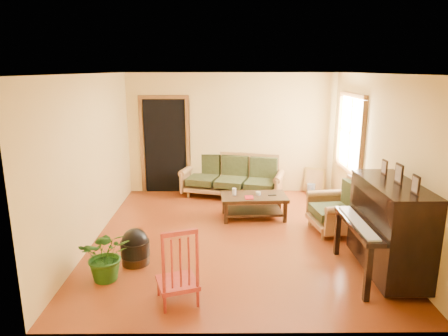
{
  "coord_description": "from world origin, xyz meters",
  "views": [
    {
      "loc": [
        -0.22,
        -6.11,
        2.66
      ],
      "look_at": [
        -0.18,
        0.2,
        1.1
      ],
      "focal_mm": 32.0,
      "sensor_mm": 36.0,
      "label": 1
    }
  ],
  "objects_px": {
    "sofa": "(231,177)",
    "red_chair": "(177,264)",
    "armchair": "(335,206)",
    "ceramic_crock": "(311,189)",
    "potted_plant": "(107,255)",
    "coffee_table": "(254,207)",
    "footstool": "(135,251)",
    "piano": "(389,230)"
  },
  "relations": [
    {
      "from": "sofa",
      "to": "red_chair",
      "type": "height_order",
      "value": "red_chair"
    },
    {
      "from": "armchair",
      "to": "red_chair",
      "type": "bearing_deg",
      "value": -146.8
    },
    {
      "from": "ceramic_crock",
      "to": "potted_plant",
      "type": "relative_size",
      "value": 0.32
    },
    {
      "from": "coffee_table",
      "to": "ceramic_crock",
      "type": "distance_m",
      "value": 1.99
    },
    {
      "from": "red_chair",
      "to": "coffee_table",
      "type": "bearing_deg",
      "value": 48.95
    },
    {
      "from": "sofa",
      "to": "red_chair",
      "type": "xyz_separation_m",
      "value": [
        -0.73,
        -3.96,
        0.03
      ]
    },
    {
      "from": "footstool",
      "to": "sofa",
      "type": "bearing_deg",
      "value": 64.75
    },
    {
      "from": "armchair",
      "to": "ceramic_crock",
      "type": "relative_size",
      "value": 4.04
    },
    {
      "from": "armchair",
      "to": "ceramic_crock",
      "type": "height_order",
      "value": "armchair"
    },
    {
      "from": "coffee_table",
      "to": "armchair",
      "type": "xyz_separation_m",
      "value": [
        1.3,
        -0.65,
        0.23
      ]
    },
    {
      "from": "coffee_table",
      "to": "footstool",
      "type": "bearing_deg",
      "value": -135.47
    },
    {
      "from": "coffee_table",
      "to": "piano",
      "type": "bearing_deg",
      "value": -53.19
    },
    {
      "from": "piano",
      "to": "sofa",
      "type": "bearing_deg",
      "value": 120.07
    },
    {
      "from": "coffee_table",
      "to": "red_chair",
      "type": "distance_m",
      "value": 2.95
    },
    {
      "from": "sofa",
      "to": "potted_plant",
      "type": "height_order",
      "value": "sofa"
    },
    {
      "from": "coffee_table",
      "to": "piano",
      "type": "relative_size",
      "value": 0.82
    },
    {
      "from": "potted_plant",
      "to": "sofa",
      "type": "bearing_deg",
      "value": 63.96
    },
    {
      "from": "footstool",
      "to": "potted_plant",
      "type": "distance_m",
      "value": 0.54
    },
    {
      "from": "piano",
      "to": "potted_plant",
      "type": "bearing_deg",
      "value": -178.64
    },
    {
      "from": "piano",
      "to": "footstool",
      "type": "distance_m",
      "value": 3.43
    },
    {
      "from": "coffee_table",
      "to": "potted_plant",
      "type": "height_order",
      "value": "potted_plant"
    },
    {
      "from": "coffee_table",
      "to": "red_chair",
      "type": "bearing_deg",
      "value": -112.22
    },
    {
      "from": "red_chair",
      "to": "sofa",
      "type": "bearing_deg",
      "value": 60.71
    },
    {
      "from": "coffee_table",
      "to": "armchair",
      "type": "height_order",
      "value": "armchair"
    },
    {
      "from": "piano",
      "to": "footstool",
      "type": "xyz_separation_m",
      "value": [
        -3.39,
        0.34,
        -0.44
      ]
    },
    {
      "from": "red_chair",
      "to": "ceramic_crock",
      "type": "xyz_separation_m",
      "value": [
        2.49,
        4.15,
        -0.37
      ]
    },
    {
      "from": "armchair",
      "to": "ceramic_crock",
      "type": "distance_m",
      "value": 2.12
    },
    {
      "from": "ceramic_crock",
      "to": "piano",
      "type": "bearing_deg",
      "value": -86.71
    },
    {
      "from": "coffee_table",
      "to": "red_chair",
      "type": "xyz_separation_m",
      "value": [
        -1.11,
        -2.72,
        0.26
      ]
    },
    {
      "from": "piano",
      "to": "ceramic_crock",
      "type": "bearing_deg",
      "value": 93.11
    },
    {
      "from": "piano",
      "to": "red_chair",
      "type": "height_order",
      "value": "piano"
    },
    {
      "from": "armchair",
      "to": "footstool",
      "type": "relative_size",
      "value": 2.23
    },
    {
      "from": "coffee_table",
      "to": "sofa",
      "type": "bearing_deg",
      "value": 106.84
    },
    {
      "from": "sofa",
      "to": "red_chair",
      "type": "relative_size",
      "value": 2.19
    },
    {
      "from": "armchair",
      "to": "sofa",
      "type": "bearing_deg",
      "value": 124.08
    },
    {
      "from": "coffee_table",
      "to": "piano",
      "type": "xyz_separation_m",
      "value": [
        1.58,
        -2.12,
        0.42
      ]
    },
    {
      "from": "coffee_table",
      "to": "ceramic_crock",
      "type": "xyz_separation_m",
      "value": [
        1.38,
        1.44,
        -0.1
      ]
    },
    {
      "from": "sofa",
      "to": "coffee_table",
      "type": "distance_m",
      "value": 1.32
    },
    {
      "from": "coffee_table",
      "to": "potted_plant",
      "type": "distance_m",
      "value": 3.03
    },
    {
      "from": "piano",
      "to": "potted_plant",
      "type": "distance_m",
      "value": 3.67
    },
    {
      "from": "ceramic_crock",
      "to": "potted_plant",
      "type": "height_order",
      "value": "potted_plant"
    },
    {
      "from": "footstool",
      "to": "ceramic_crock",
      "type": "xyz_separation_m",
      "value": [
        3.18,
        3.21,
        -0.08
      ]
    }
  ]
}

